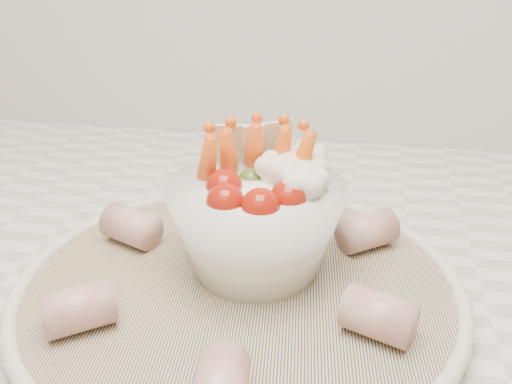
# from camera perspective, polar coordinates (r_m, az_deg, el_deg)

# --- Properties ---
(serving_platter) EXTENTS (0.39, 0.39, 0.02)m
(serving_platter) POSITION_cam_1_polar(r_m,az_deg,el_deg) (0.46, -1.68, -9.46)
(serving_platter) COLOR navy
(serving_platter) RESTS_ON kitchen_counter
(veggie_bowl) EXTENTS (0.14, 0.14, 0.12)m
(veggie_bowl) POSITION_cam_1_polar(r_m,az_deg,el_deg) (0.46, 0.24, -2.68)
(veggie_bowl) COLOR white
(veggie_bowl) RESTS_ON serving_platter
(cured_meat_rolls) EXTENTS (0.27, 0.31, 0.03)m
(cured_meat_rolls) POSITION_cam_1_polar(r_m,az_deg,el_deg) (0.45, -1.71, -7.34)
(cured_meat_rolls) COLOR #AC4F4E
(cured_meat_rolls) RESTS_ON serving_platter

